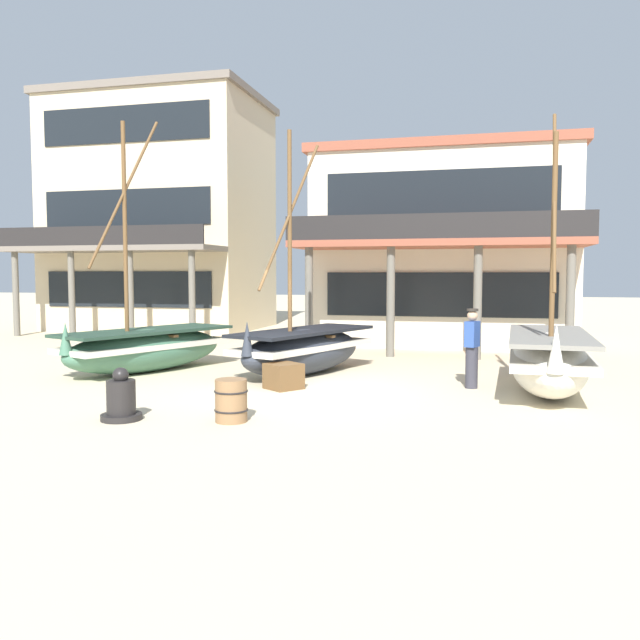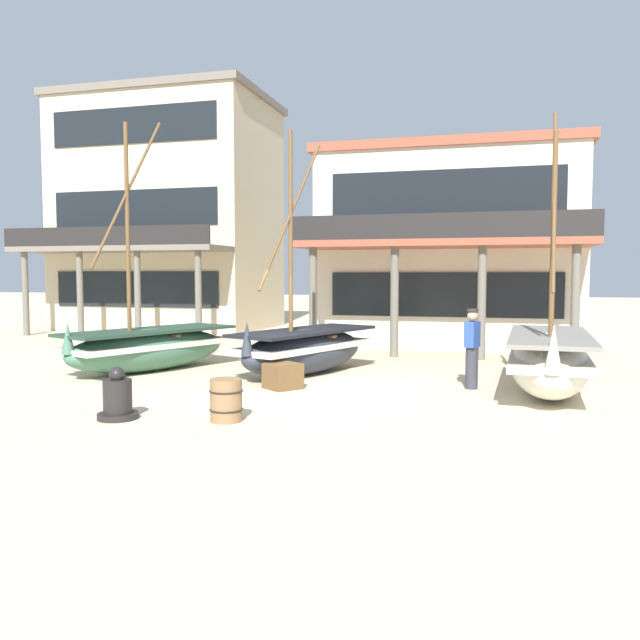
% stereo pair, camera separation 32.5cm
% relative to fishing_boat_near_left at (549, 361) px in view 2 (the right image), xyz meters
% --- Properties ---
extents(ground_plane, '(120.00, 120.00, 0.00)m').
position_rel_fishing_boat_near_left_xyz_m(ground_plane, '(-4.79, -0.97, -0.67)').
color(ground_plane, beige).
extents(fishing_boat_near_left, '(1.76, 4.76, 5.60)m').
position_rel_fishing_boat_near_left_xyz_m(fishing_boat_near_left, '(0.00, 0.00, 0.00)').
color(fishing_boat_near_left, silver).
rests_on(fishing_boat_near_left, ground).
extents(fishing_boat_centre_large, '(3.14, 4.78, 6.16)m').
position_rel_fishing_boat_near_left_xyz_m(fishing_boat_centre_large, '(-9.38, 0.66, -0.08)').
color(fishing_boat_centre_large, '#427056').
rests_on(fishing_boat_centre_large, ground).
extents(fishing_boat_far_right, '(2.82, 4.44, 5.70)m').
position_rel_fishing_boat_near_left_xyz_m(fishing_boat_far_right, '(-5.49, 1.16, -0.06)').
color(fishing_boat_far_right, '#2D333D').
rests_on(fishing_boat_far_right, ground).
extents(fisherman_by_hull, '(0.33, 0.41, 1.68)m').
position_rel_fishing_boat_near_left_xyz_m(fisherman_by_hull, '(-1.53, 0.18, 0.16)').
color(fisherman_by_hull, '#33333D').
rests_on(fisherman_by_hull, ground).
extents(capstan_winch, '(0.67, 0.67, 0.88)m').
position_rel_fishing_boat_near_left_xyz_m(capstan_winch, '(-7.10, -4.30, -0.34)').
color(capstan_winch, black).
rests_on(capstan_winch, ground).
extents(wooden_barrel, '(0.56, 0.56, 0.70)m').
position_rel_fishing_boat_near_left_xyz_m(wooden_barrel, '(-5.28, -3.98, -0.32)').
color(wooden_barrel, olive).
rests_on(wooden_barrel, ground).
extents(cargo_crate, '(0.91, 0.91, 0.54)m').
position_rel_fishing_boat_near_left_xyz_m(cargo_crate, '(-5.36, -0.87, -0.41)').
color(cargo_crate, brown).
rests_on(cargo_crate, ground).
extents(harbor_building_main, '(8.93, 8.51, 6.70)m').
position_rel_fishing_boat_near_left_xyz_m(harbor_building_main, '(-2.68, 9.97, 2.69)').
color(harbor_building_main, beige).
rests_on(harbor_building_main, ground).
extents(harbor_building_annex, '(9.01, 8.46, 10.12)m').
position_rel_fishing_boat_near_left_xyz_m(harbor_building_annex, '(-15.20, 12.73, 4.38)').
color(harbor_building_annex, beige).
rests_on(harbor_building_annex, ground).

